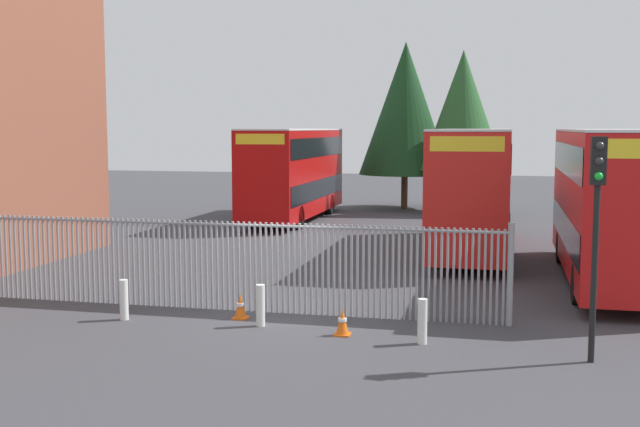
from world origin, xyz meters
TOP-DOWN VIEW (x-y plane):
  - ground_plane at (0.00, 8.00)m, footprint 100.00×100.00m
  - palisade_fence at (-1.86, 0.00)m, footprint 14.55×0.14m
  - double_decker_bus_near_gate at (8.16, 6.00)m, footprint 2.54×10.81m
  - double_decker_bus_behind_fence_left at (4.08, 10.53)m, footprint 2.54×10.81m
  - double_decker_bus_behind_fence_right at (-4.77, 18.72)m, footprint 2.54×10.81m
  - bollard_near_left at (-3.40, -1.50)m, footprint 0.20×0.20m
  - bollard_center_front at (-0.12, -1.33)m, footprint 0.20×0.20m
  - bollard_near_right at (3.59, -1.96)m, footprint 0.20×0.20m
  - traffic_cone_by_gate at (-0.79, -0.78)m, footprint 0.34×0.34m
  - traffic_cone_near_kerb at (1.84, -1.68)m, footprint 0.34×0.34m
  - traffic_light_kerbside at (6.86, -2.52)m, footprint 0.28×0.33m
  - tree_tall_back at (-0.24, 25.38)m, footprint 5.05×5.05m
  - tree_short_side at (2.95, 23.65)m, footprint 4.34×4.34m

SIDE VIEW (x-z plane):
  - ground_plane at x=0.00m, z-range 0.00..0.00m
  - traffic_cone_by_gate at x=-0.79m, z-range -0.01..0.58m
  - traffic_cone_near_kerb at x=1.84m, z-range -0.01..0.58m
  - bollard_near_left at x=-3.40m, z-range 0.00..0.95m
  - bollard_center_front at x=-0.12m, z-range 0.00..0.95m
  - bollard_near_right at x=3.59m, z-range 0.00..0.95m
  - palisade_fence at x=-1.86m, z-range 0.01..2.36m
  - double_decker_bus_near_gate at x=8.16m, z-range 0.21..4.63m
  - double_decker_bus_behind_fence_left at x=4.08m, z-range 0.21..4.63m
  - double_decker_bus_behind_fence_right at x=-4.77m, z-range 0.21..4.63m
  - traffic_light_kerbside at x=6.86m, z-range 0.84..5.14m
  - tree_short_side at x=2.95m, z-range 1.12..9.58m
  - tree_tall_back at x=-0.24m, z-range 0.95..10.08m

